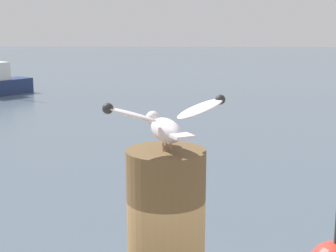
{
  "coord_description": "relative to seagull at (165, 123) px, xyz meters",
  "views": [
    {
      "loc": [
        -0.13,
        -2.6,
        3.25
      ],
      "look_at": [
        -0.2,
        -0.31,
        2.77
      ],
      "focal_mm": 53.76,
      "sensor_mm": 36.0,
      "label": 1
    }
  ],
  "objects": [
    {
      "name": "seagull",
      "position": [
        0.0,
        0.0,
        0.0
      ],
      "size": [
        0.52,
        0.37,
        0.22
      ],
      "color": "tan",
      "rests_on": "mooring_post"
    }
  ]
}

